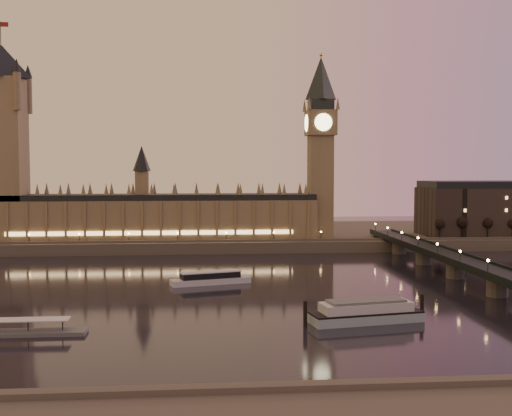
{
  "coord_description": "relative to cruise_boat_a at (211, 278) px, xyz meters",
  "views": [
    {
      "loc": [
        -13.81,
        -237.7,
        46.31
      ],
      "look_at": [
        9.92,
        35.0,
        28.76
      ],
      "focal_mm": 45.0,
      "sensor_mm": 36.0,
      "label": 1
    }
  ],
  "objects": [
    {
      "name": "far_embankment",
      "position": [
        39.94,
        150.57,
        0.77
      ],
      "size": [
        560.0,
        130.0,
        6.0
      ],
      "primitive_type": "cube",
      "color": "#423D35",
      "rests_on": "ground"
    },
    {
      "name": "cruise_boat_a",
      "position": [
        0.0,
        0.0,
        0.0
      ],
      "size": [
        32.37,
        15.03,
        5.07
      ],
      "rotation": [
        0.0,
        0.0,
        0.27
      ],
      "color": "silver",
      "rests_on": "ground"
    },
    {
      "name": "big_ben",
      "position": [
        63.93,
        106.56,
        61.72
      ],
      "size": [
        17.68,
        17.68,
        104.0
      ],
      "color": "brown",
      "rests_on": "ground"
    },
    {
      "name": "bare_tree_1",
      "position": [
        141.49,
        94.57,
        12.1
      ],
      "size": [
        5.5,
        5.5,
        11.19
      ],
      "color": "black",
      "rests_on": "ground"
    },
    {
      "name": "westminster_bridge",
      "position": [
        101.55,
        -14.43,
        3.28
      ],
      "size": [
        13.2,
        260.0,
        15.3
      ],
      "color": "black",
      "rests_on": "ground"
    },
    {
      "name": "palace_of_westminster",
      "position": [
        -30.18,
        106.57,
        19.47
      ],
      "size": [
        180.0,
        26.62,
        52.0
      ],
      "color": "brown",
      "rests_on": "ground"
    },
    {
      "name": "bare_tree_0",
      "position": [
        127.35,
        94.57,
        12.1
      ],
      "size": [
        5.5,
        5.5,
        11.19
      ],
      "color": "black",
      "rests_on": "ground"
    },
    {
      "name": "pontoon_pier",
      "position": [
        -55.44,
        -72.88,
        -1.11
      ],
      "size": [
        39.15,
        6.53,
        10.44
      ],
      "color": "#595B5E",
      "rests_on": "ground"
    },
    {
      "name": "bare_tree_3",
      "position": [
        169.77,
        94.57,
        12.1
      ],
      "size": [
        5.5,
        5.5,
        11.19
      ],
      "color": "black",
      "rests_on": "ground"
    },
    {
      "name": "bare_tree_2",
      "position": [
        155.63,
        94.57,
        12.1
      ],
      "size": [
        5.5,
        5.5,
        11.19
      ],
      "color": "black",
      "rests_on": "ground"
    },
    {
      "name": "ground",
      "position": [
        9.94,
        -14.43,
        -2.23
      ],
      "size": [
        700.0,
        700.0,
        0.0
      ],
      "primitive_type": "plane",
      "color": "black",
      "rests_on": "ground"
    },
    {
      "name": "moored_barge",
      "position": [
        45.26,
        -66.73,
        0.8
      ],
      "size": [
        38.65,
        15.45,
        7.2
      ],
      "rotation": [
        0.0,
        0.0,
        0.18
      ],
      "color": "#8EA8B5",
      "rests_on": "ground"
    },
    {
      "name": "victoria_tower",
      "position": [
        -110.06,
        106.57,
        63.55
      ],
      "size": [
        31.68,
        31.68,
        118.0
      ],
      "color": "brown",
      "rests_on": "ground"
    }
  ]
}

